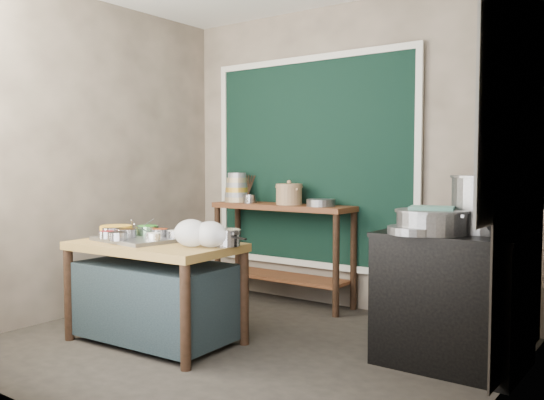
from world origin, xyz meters
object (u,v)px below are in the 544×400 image
Objects in this scene: prep_table at (155,293)px; yellow_basin at (116,232)px; saucepan at (226,238)px; ceramic_crock at (289,195)px; stove_block at (453,300)px; utensil_cup at (250,199)px; condiment_tray at (137,239)px; back_counter at (282,253)px; stock_pot at (487,204)px; steamer at (432,222)px.

prep_table is 0.63m from yellow_basin.
ceramic_crock is at bearing 122.13° from saucepan.
stove_block is 4.18× the size of saucepan.
yellow_basin is 1.53m from utensil_cup.
yellow_basin is at bearing 173.50° from condiment_tray.
yellow_basin is at bearing -95.80° from utensil_cup.
back_counter is 1.67m from yellow_basin.
saucepan is (0.72, 0.20, 0.05)m from condiment_tray.
yellow_basin is at bearing -111.35° from ceramic_crock.
ceramic_crock is at bearing 82.18° from prep_table.
back_counter is 2.04m from stove_block.
stove_block is 3.60× the size of yellow_basin.
prep_table is 2.43m from stock_pot.
stove_block is (1.90, -0.73, -0.05)m from back_counter.
utensil_cup and steamer have the same top height.
utensil_cup is 0.53× the size of ceramic_crock.
ceramic_crock is at bearing 158.61° from stove_block.
stove_block is at bearing -16.71° from utensil_cup.
ceramic_crock reaches higher than back_counter.
yellow_basin is 1.77× the size of utensil_cup.
ceramic_crock is (-1.81, 0.71, 0.61)m from stove_block.
utensil_cup is (0.15, 1.51, 0.19)m from yellow_basin.
saucepan reaches higher than condiment_tray.
back_counter is 5.80× the size of yellow_basin.
back_counter is at bearing 166.32° from ceramic_crock.
saucepan is 0.82× the size of ceramic_crock.
prep_table is at bearing 4.31° from condiment_tray.
utensil_cup is (-2.25, 0.68, 0.57)m from stove_block.
utensil_cup is 0.29× the size of steamer.
utensil_cup reaches higher than stove_block.
back_counter is at bearing 72.03° from yellow_basin.
yellow_basin is (-0.51, -1.56, 0.32)m from back_counter.
saucepan is (0.54, 0.18, 0.43)m from prep_table.
stove_block is at bearing -21.39° from ceramic_crock.
steamer is (1.80, -0.88, 0.48)m from back_counter.
prep_table is 1.70m from ceramic_crock.
condiment_tray is 0.29m from yellow_basin.
prep_table is 0.43m from condiment_tray.
stock_pot is (0.18, 0.11, 0.64)m from stove_block.
utensil_cup is at bearing 94.81° from condiment_tray.
utensil_cup is 2.50m from stock_pot.
steamer is (1.31, 0.51, 0.15)m from saucepan.
condiment_tray is at bearing -85.19° from utensil_cup.
back_counter is 3.02× the size of stock_pot.
stock_pot reaches higher than stove_block.
condiment_tray is 4.40× the size of utensil_cup.
prep_table is at bearing -91.57° from back_counter.
back_counter is 2.07m from steamer.
steamer is (2.16, -0.83, -0.03)m from utensil_cup.
saucepan is 0.45× the size of steamer.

